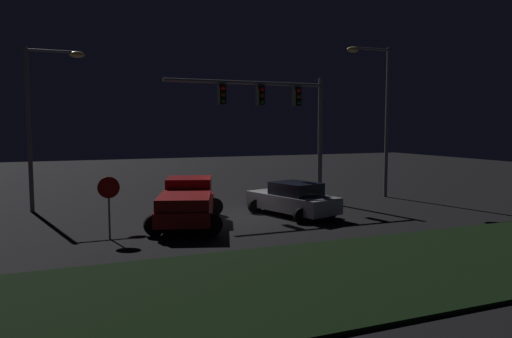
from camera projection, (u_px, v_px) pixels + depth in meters
The scene contains 8 objects.
ground_plane at pixel (240, 217), 20.86m from camera, with size 80.00×80.00×0.00m, color black.
grass_median at pixel (352, 272), 12.84m from camera, with size 20.40×6.38×0.10m, color black.
pickup_truck at pixel (188, 200), 19.39m from camera, with size 3.99×5.76×1.80m.
car_sedan at pixel (293, 199), 21.21m from camera, with size 3.28×4.73×1.51m.
traffic_signal_gantry at pixel (278, 108), 23.82m from camera, with size 8.32×0.56×6.50m.
street_lamp_left at pixel (41, 108), 22.00m from camera, with size 2.63×0.44×7.61m.
street_lamp_right at pixel (379, 104), 26.32m from camera, with size 2.79×0.44×8.33m.
stop_sign at pixel (109, 196), 16.66m from camera, with size 0.76×0.08×2.23m.
Camera 1 is at (-7.13, -19.32, 3.98)m, focal length 33.37 mm.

